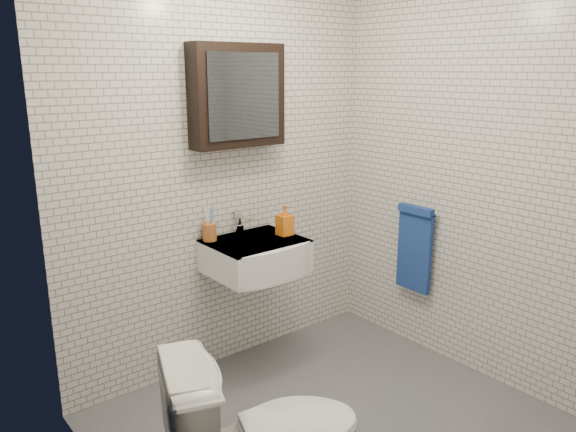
% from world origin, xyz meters
% --- Properties ---
extents(ground, '(2.20, 2.00, 0.01)m').
position_xyz_m(ground, '(0.00, 0.00, 0.01)').
color(ground, '#4B4E53').
rests_on(ground, ground).
extents(room_shell, '(2.22, 2.02, 2.51)m').
position_xyz_m(room_shell, '(0.00, 0.00, 1.47)').
color(room_shell, silver).
rests_on(room_shell, ground).
extents(washbasin, '(0.55, 0.50, 0.20)m').
position_xyz_m(washbasin, '(0.05, 0.73, 0.76)').
color(washbasin, white).
rests_on(washbasin, room_shell).
extents(faucet, '(0.06, 0.20, 0.15)m').
position_xyz_m(faucet, '(0.05, 0.93, 0.92)').
color(faucet, silver).
rests_on(faucet, washbasin).
extents(mirror_cabinet, '(0.60, 0.15, 0.60)m').
position_xyz_m(mirror_cabinet, '(0.05, 0.93, 1.70)').
color(mirror_cabinet, black).
rests_on(mirror_cabinet, room_shell).
extents(towel_rail, '(0.09, 0.30, 0.58)m').
position_xyz_m(towel_rail, '(1.04, 0.35, 0.72)').
color(towel_rail, silver).
rests_on(towel_rail, room_shell).
extents(toothbrush_cup, '(0.09, 0.09, 0.23)m').
position_xyz_m(toothbrush_cup, '(-0.16, 0.94, 0.91)').
color(toothbrush_cup, '#A05928').
rests_on(toothbrush_cup, washbasin).
extents(soap_bottle, '(0.09, 0.09, 0.19)m').
position_xyz_m(soap_bottle, '(0.26, 0.75, 0.95)').
color(soap_bottle, orange).
rests_on(soap_bottle, washbasin).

